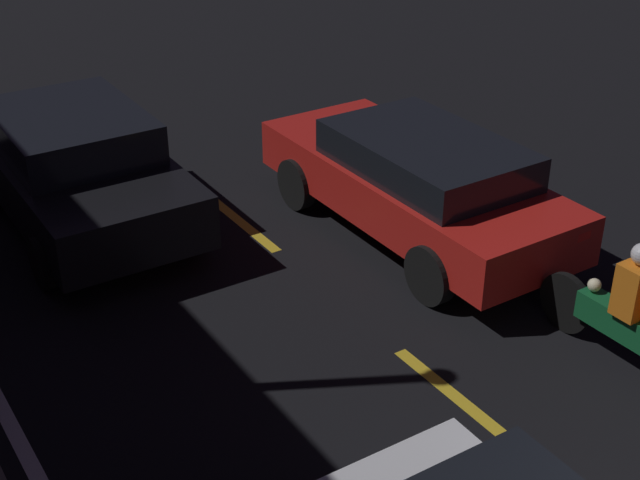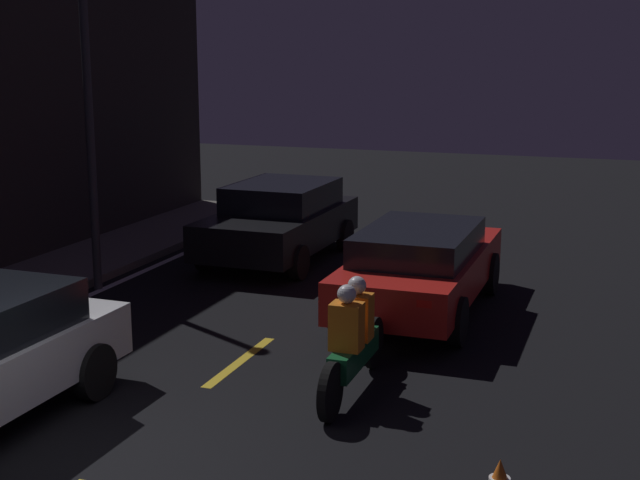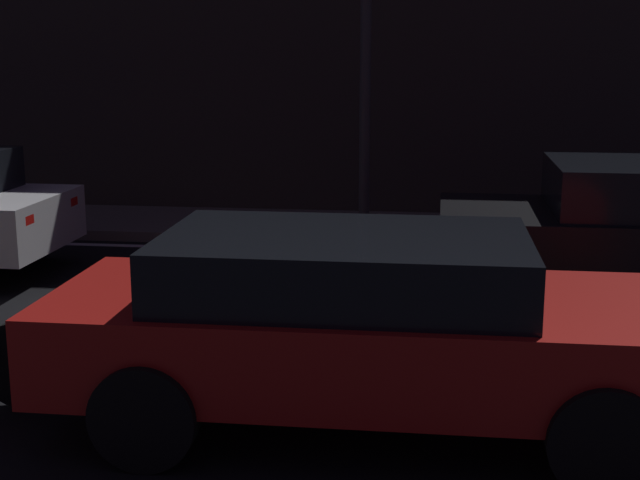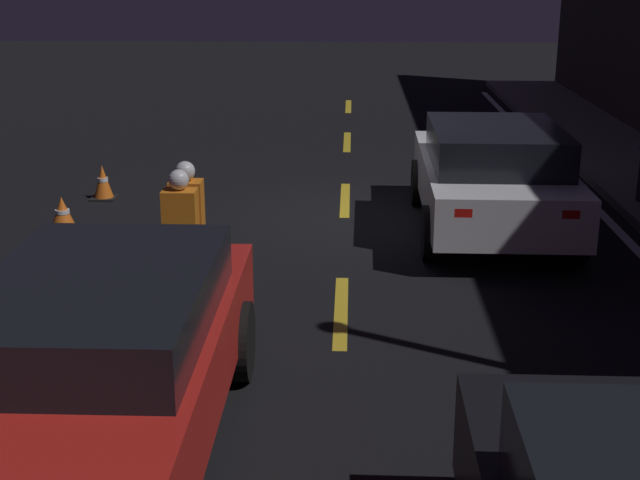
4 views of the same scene
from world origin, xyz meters
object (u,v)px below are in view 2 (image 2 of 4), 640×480
(taxi_red, at_px, (421,265))
(motorcycle, at_px, (352,341))
(van_black, at_px, (280,219))
(street_lamp, at_px, (88,98))

(taxi_red, xyz_separation_m, motorcycle, (-3.51, -0.02, -0.11))
(van_black, xyz_separation_m, motorcycle, (-6.12, -3.43, -0.14))
(motorcycle, bearing_deg, van_black, 28.55)
(van_black, bearing_deg, motorcycle, 29.82)
(taxi_red, distance_m, motorcycle, 3.52)
(van_black, bearing_deg, taxi_red, 53.15)
(motorcycle, bearing_deg, taxi_red, -0.42)
(motorcycle, height_order, street_lamp, street_lamp)
(taxi_red, bearing_deg, van_black, 52.61)
(taxi_red, height_order, van_black, van_black)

